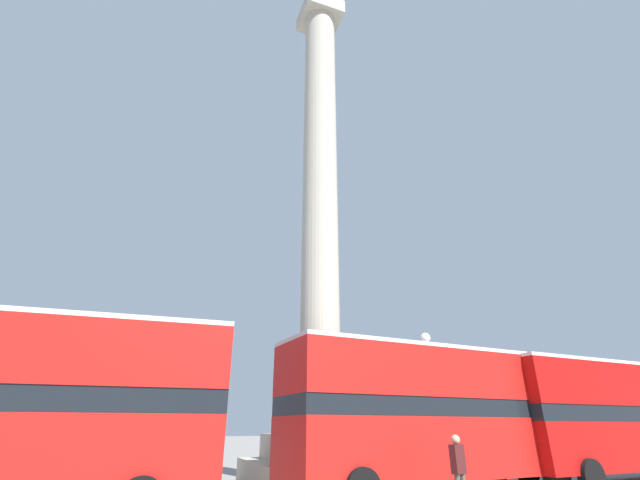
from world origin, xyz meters
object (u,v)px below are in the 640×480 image
Objects in this scene: bus_c at (612,415)px; monument_column at (320,252)px; equestrian_statue at (1,440)px; street_lamp at (432,401)px; bus_a at (435,411)px; pedestrian_near_lamp at (459,467)px.

monument_column is at bearing 160.90° from bus_c.
equestrian_statue reaches higher than bus_c.
street_lamp is (-7.57, 1.32, 0.45)m from bus_c.
bus_c is at bearing -4.00° from bus_a.
street_lamp is at bearing 52.03° from bus_a.
monument_column is 7.39m from street_lamp.
monument_column is 14.36× the size of pedestrian_near_lamp.
bus_a is at bearing -48.46° from monument_column.
bus_a is (2.85, -3.22, -6.50)m from monument_column.
monument_column is 4.69× the size of street_lamp.
bus_c is (8.55, 0.24, -0.04)m from bus_a.
pedestrian_near_lamp is at bearing -167.96° from bus_c.
equestrian_statue is (-13.42, 5.89, -0.88)m from bus_a.
monument_column is at bearing 156.64° from street_lamp.
monument_column is at bearing 125.93° from bus_a.
bus_a is at bearing -138.76° from pedestrian_near_lamp.
bus_c reaches higher than pedestrian_near_lamp.
equestrian_statue is 1.07× the size of street_lamp.
bus_c is 10.39m from pedestrian_near_lamp.
pedestrian_near_lamp is at bearing -27.75° from equestrian_statue.
monument_column is 7.79m from bus_a.
street_lamp is 3.06× the size of pedestrian_near_lamp.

